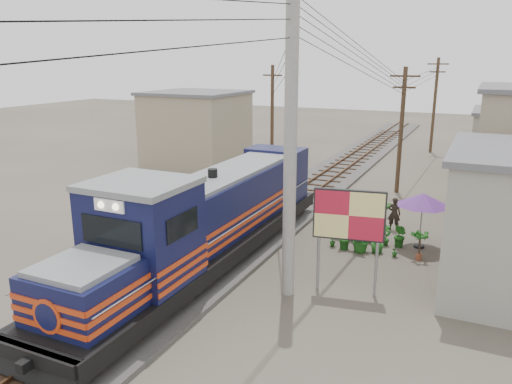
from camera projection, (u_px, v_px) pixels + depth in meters
The scene contains 14 objects.
ground at pixel (203, 269), 18.17m from camera, with size 120.00×120.00×0.00m, color #473F35.
ballast at pixel (298, 199), 26.91m from camera, with size 3.60×70.00×0.16m, color #595651.
track at pixel (299, 196), 26.86m from camera, with size 1.15×70.00×0.12m.
locomotive at pixel (206, 222), 17.95m from camera, with size 2.90×15.76×3.91m.
utility_pole_main at pixel (290, 142), 15.01m from camera, with size 0.40×0.40×10.00m.
wooden_pole_mid at pixel (401, 128), 27.65m from camera, with size 1.60×0.24×7.00m.
wooden_pole_far at pixel (435, 104), 39.72m from camera, with size 1.60×0.24×7.50m.
wooden_pole_left at pixel (272, 113), 35.02m from camera, with size 1.60×0.24×7.00m.
power_lines at pixel (288, 55), 23.71m from camera, with size 9.65×19.00×3.30m.
shophouse_left at pixel (197, 128), 35.58m from camera, with size 6.30×6.30×5.20m.
billboard at pixel (349, 218), 15.67m from camera, with size 2.24×0.51×3.49m.
market_umbrella at pixel (423, 200), 19.74m from camera, with size 2.48×2.48×2.28m.
vendor at pixel (394, 214), 22.10m from camera, with size 0.55×0.36×1.52m, color black.
plant_nursery at pixel (363, 235), 20.20m from camera, with size 3.26×2.25×1.09m.
Camera 1 is at (8.84, -14.44, 7.43)m, focal length 35.00 mm.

